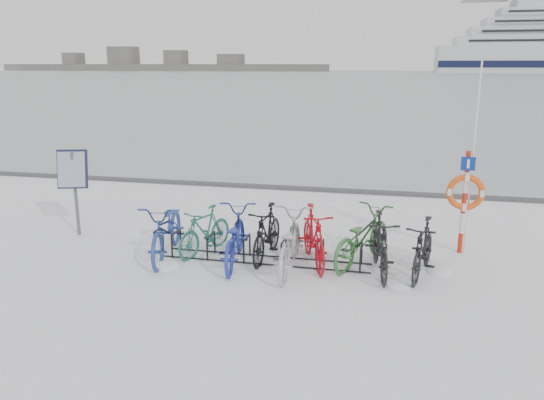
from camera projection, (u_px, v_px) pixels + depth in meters
name	position (u px, v px, depth m)	size (l,w,h in m)	color
ground	(265.00, 261.00, 10.10)	(900.00, 900.00, 0.00)	white
ice_sheet	(387.00, 76.00, 156.54)	(400.00, 298.00, 0.02)	#9AA7AE
quay_edge	(311.00, 189.00, 15.66)	(400.00, 0.25, 0.10)	#3F3F42
bike_rack	(265.00, 252.00, 10.05)	(4.00, 0.48, 0.46)	black
info_board	(73.00, 174.00, 11.29)	(0.67, 0.40, 1.89)	#595B5E
lifebuoy_station	(466.00, 192.00, 10.18)	(0.71, 0.22, 3.71)	red
shoreline	(155.00, 65.00, 280.99)	(180.00, 12.00, 9.50)	#4B4B4B
bike_0	(167.00, 227.00, 10.25)	(0.77, 2.20, 1.15)	navy
bike_1	(205.00, 229.00, 10.46)	(0.45, 1.59, 0.96)	#216656
bike_2	(234.00, 235.00, 9.91)	(0.71, 2.04, 1.07)	navy
bike_3	(267.00, 231.00, 10.16)	(0.50, 1.77, 1.06)	black
bike_4	(289.00, 241.00, 9.56)	(0.73, 2.09, 1.09)	#A5A8AB
bike_5	(314.00, 235.00, 9.85)	(0.52, 1.86, 1.12)	#B40C18
bike_6	(362.00, 235.00, 9.92)	(0.71, 2.04, 1.07)	#346A35
bike_7	(380.00, 243.00, 9.43)	(0.52, 1.84, 1.11)	black
bike_8	(423.00, 247.00, 9.34)	(0.49, 1.72, 1.03)	black
snow_drifts	(287.00, 264.00, 9.93)	(6.20, 1.88, 0.19)	white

